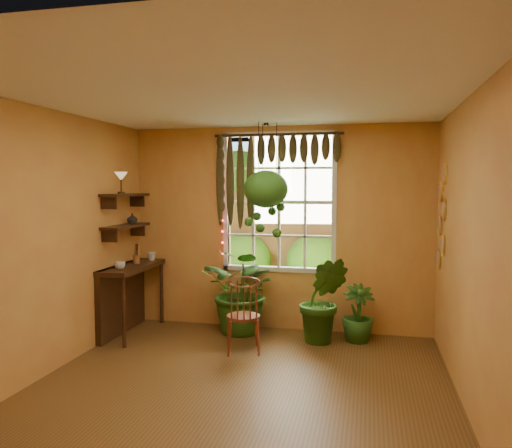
{
  "coord_description": "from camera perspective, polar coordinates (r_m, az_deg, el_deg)",
  "views": [
    {
      "loc": [
        1.17,
        -4.25,
        1.93
      ],
      "look_at": [
        -0.06,
        1.15,
        1.49
      ],
      "focal_mm": 35.0,
      "sensor_mm": 36.0,
      "label": 1
    }
  ],
  "objects": [
    {
      "name": "hanging_basket",
      "position": [
        6.26,
        1.14,
        3.61
      ],
      "size": [
        0.56,
        0.56,
        1.44
      ],
      "color": "black",
      "rests_on": "ceiling"
    },
    {
      "name": "valance_vine",
      "position": [
        6.54,
        1.75,
        7.54
      ],
      "size": [
        1.7,
        0.12,
        1.1
      ],
      "color": "#37220F",
      "rests_on": "window"
    },
    {
      "name": "window",
      "position": [
        6.64,
        2.66,
        2.51
      ],
      "size": [
        1.52,
        0.1,
        1.86
      ],
      "color": "silver",
      "rests_on": "wall_back"
    },
    {
      "name": "wall_plates",
      "position": [
        6.11,
        20.41,
        0.65
      ],
      "size": [
        0.04,
        0.32,
        1.1
      ],
      "primitive_type": null,
      "color": "beige",
      "rests_on": "wall_right"
    },
    {
      "name": "potted_plant_mid",
      "position": [
        6.19,
        7.68,
        -8.6
      ],
      "size": [
        0.6,
        0.49,
        1.06
      ],
      "primitive_type": "imported",
      "rotation": [
        0.0,
        0.0,
        0.03
      ],
      "color": "#1B4512",
      "rests_on": "floor"
    },
    {
      "name": "shelf_lower",
      "position": [
        6.62,
        -14.63,
        -0.24
      ],
      "size": [
        0.25,
        0.9,
        0.04
      ],
      "primitive_type": "cube",
      "color": "#37220F",
      "rests_on": "wall_left"
    },
    {
      "name": "wall_back",
      "position": [
        6.63,
        2.6,
        -0.52
      ],
      "size": [
        4.0,
        0.0,
        4.0
      ],
      "primitive_type": "plane",
      "rotation": [
        1.57,
        0.0,
        0.0
      ],
      "color": "gold",
      "rests_on": "floor"
    },
    {
      "name": "potted_plant_left",
      "position": [
        6.51,
        -1.42,
        -7.61
      ],
      "size": [
        1.28,
        1.22,
        1.13
      ],
      "primitive_type": "imported",
      "rotation": [
        0.0,
        0.0,
        -0.42
      ],
      "color": "#1B4512",
      "rests_on": "floor"
    },
    {
      "name": "brush_jar",
      "position": [
        6.73,
        -13.52,
        -3.31
      ],
      "size": [
        0.09,
        0.09,
        0.33
      ],
      "color": "brown",
      "rests_on": "counter_ledge"
    },
    {
      "name": "counter_ledge",
      "position": [
        6.75,
        -14.75,
        -7.42
      ],
      "size": [
        0.4,
        1.2,
        0.9
      ],
      "color": "#37220F",
      "rests_on": "floor"
    },
    {
      "name": "cup_a",
      "position": [
        6.31,
        -15.28,
        -4.6
      ],
      "size": [
        0.14,
        0.14,
        0.1
      ],
      "primitive_type": "imported",
      "rotation": [
        0.0,
        0.0,
        0.14
      ],
      "color": "silver",
      "rests_on": "counter_ledge"
    },
    {
      "name": "tiffany_lamp",
      "position": [
        6.47,
        -15.17,
        5.13
      ],
      "size": [
        0.16,
        0.16,
        0.27
      ],
      "color": "#503116",
      "rests_on": "shelf_upper"
    },
    {
      "name": "shelf_vase",
      "position": [
        6.76,
        -13.96,
        0.62
      ],
      "size": [
        0.17,
        0.17,
        0.14
      ],
      "primitive_type": "imported",
      "rotation": [
        0.0,
        0.0,
        -0.37
      ],
      "color": "#B2AD99",
      "rests_on": "shelf_lower"
    },
    {
      "name": "ceiling",
      "position": [
        4.48,
        -2.61,
        14.41
      ],
      "size": [
        4.5,
        4.5,
        0.0
      ],
      "primitive_type": "plane",
      "rotation": [
        3.14,
        0.0,
        0.0
      ],
      "color": "white",
      "rests_on": "wall_back"
    },
    {
      "name": "windsor_chair",
      "position": [
        5.87,
        -1.46,
        -11.61
      ],
      "size": [
        0.49,
        0.5,
        1.04
      ],
      "rotation": [
        0.0,
        0.0,
        0.3
      ],
      "color": "maroon",
      "rests_on": "floor"
    },
    {
      "name": "potted_plant_right",
      "position": [
        6.36,
        11.57,
        -9.97
      ],
      "size": [
        0.51,
        0.51,
        0.7
      ],
      "primitive_type": "imported",
      "rotation": [
        0.0,
        0.0,
        0.37
      ],
      "color": "#1B4512",
      "rests_on": "floor"
    },
    {
      "name": "cup_b",
      "position": [
        6.97,
        -11.85,
        -3.64
      ],
      "size": [
        0.16,
        0.16,
        0.11
      ],
      "primitive_type": "imported",
      "rotation": [
        0.0,
        0.0,
        0.43
      ],
      "color": "beige",
      "rests_on": "counter_ledge"
    },
    {
      "name": "wall_right",
      "position": [
        4.37,
        23.69,
        -3.49
      ],
      "size": [
        0.0,
        4.5,
        4.5
      ],
      "primitive_type": "plane",
      "rotation": [
        1.57,
        0.0,
        -1.57
      ],
      "color": "gold",
      "rests_on": "floor"
    },
    {
      "name": "backyard",
      "position": [
        11.18,
        8.01,
        1.13
      ],
      "size": [
        14.0,
        10.0,
        12.0
      ],
      "color": "#2A5016",
      "rests_on": "ground"
    },
    {
      "name": "floor",
      "position": [
        4.81,
        -2.49,
        -19.14
      ],
      "size": [
        4.5,
        4.5,
        0.0
      ],
      "primitive_type": "plane",
      "color": "brown",
      "rests_on": "ground"
    },
    {
      "name": "shelf_upper",
      "position": [
        6.6,
        -14.7,
        3.23
      ],
      "size": [
        0.25,
        0.9,
        0.04
      ],
      "primitive_type": "cube",
      "color": "#37220F",
      "rests_on": "wall_left"
    },
    {
      "name": "string_lights",
      "position": [
        6.73,
        -3.87,
        2.96
      ],
      "size": [
        0.03,
        0.03,
        1.54
      ],
      "primitive_type": null,
      "color": "#FF2633",
      "rests_on": "window"
    },
    {
      "name": "wall_left",
      "position": [
        5.33,
        -23.77,
        -2.12
      ],
      "size": [
        0.0,
        4.5,
        4.5
      ],
      "primitive_type": "plane",
      "rotation": [
        1.57,
        0.0,
        1.57
      ],
      "color": "gold",
      "rests_on": "floor"
    }
  ]
}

